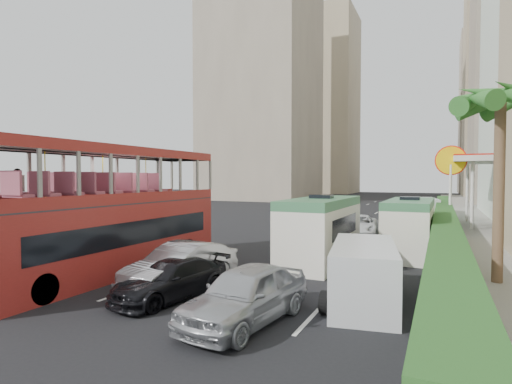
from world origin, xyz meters
The scene contains 19 objects.
ground_plane centered at (0.00, 0.00, 0.00)m, with size 200.00×200.00×0.00m, color black.
double_decker_bus centered at (-6.00, 0.00, 2.53)m, with size 2.50×11.00×5.06m, color #A52823.
car_silver_lane_a centered at (-2.21, -0.64, 0.00)m, with size 1.61×4.63×1.53m, color #ADAFB4.
car_silver_lane_b centered at (1.35, -2.76, 0.00)m, with size 1.79×4.46×1.52m, color #ADAFB4.
car_black centered at (-1.76, -1.83, 0.00)m, with size 1.70×4.19×1.21m, color black.
van_asset centered at (1.11, 14.47, 0.00)m, with size 2.29×4.96×1.38m, color silver.
minibus_near centered at (1.05, 5.56, 1.45)m, with size 2.18×6.55×2.90m, color silver.
minibus_far centered at (4.59, 9.12, 1.37)m, with size 2.06×6.17×2.74m, color silver.
panel_van_near centered at (3.88, 0.23, 0.91)m, with size 1.81×4.53×1.81m, color silver.
panel_van_far centered at (4.57, 25.22, 1.04)m, with size 2.08×5.19×2.08m, color silver.
sidewalk centered at (9.00, 25.00, 0.09)m, with size 6.00×120.00×0.18m, color #99968C.
kerb_wall centered at (6.20, 14.00, 0.68)m, with size 0.30×44.00×1.00m, color silver.
hedge centered at (6.20, 14.00, 1.53)m, with size 1.10×44.00×0.70m, color #2D6626.
palm_tree centered at (7.80, 4.00, 3.38)m, with size 0.36×0.36×6.40m, color brown.
shell_station centered at (10.00, 23.00, 2.75)m, with size 6.50×8.00×5.50m, color silver.
tower_far_a centered at (17.00, 82.00, 22.00)m, with size 14.00×14.00×44.00m, color tan.
tower_far_b centered at (17.00, 104.00, 20.00)m, with size 14.00×14.00×40.00m, color tan.
tower_left_a centered at (-24.00, 55.00, 26.00)m, with size 18.00×18.00×52.00m, color tan.
tower_left_b centered at (-22.00, 90.00, 23.00)m, with size 16.00×16.00×46.00m, color tan.
Camera 1 is at (5.97, -12.09, 3.82)m, focal length 28.00 mm.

